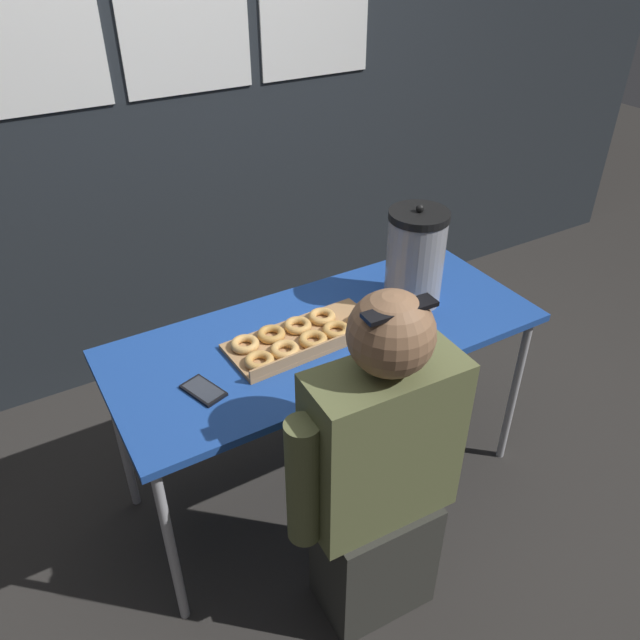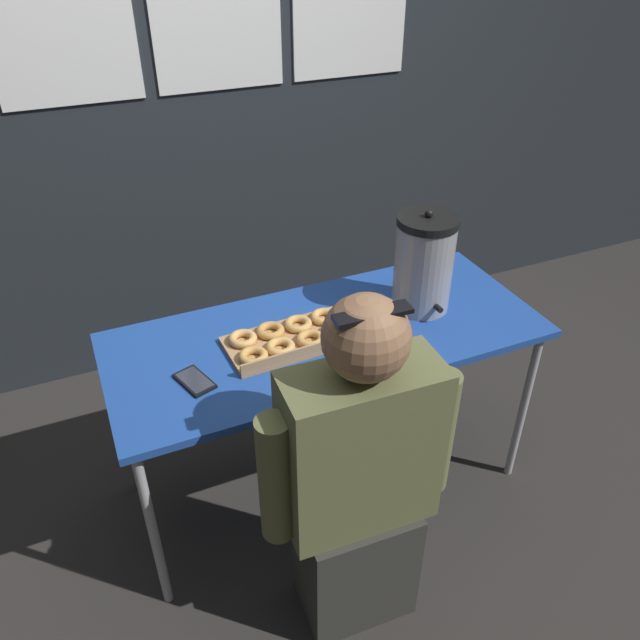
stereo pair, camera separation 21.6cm
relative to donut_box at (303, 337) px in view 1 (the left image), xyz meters
The scene contains 7 objects.
ground_plane 0.78m from the donut_box, ahead, with size 12.00×12.00×0.00m, color #2D2B28.
back_wall 1.33m from the donut_box, 85.16° to the left, with size 6.00×0.11×2.70m.
folding_table 0.12m from the donut_box, ahead, with size 1.54×0.65×0.75m.
donut_box is the anchor object (origin of this frame).
coffee_urn 0.52m from the donut_box, ahead, with size 0.22×0.25×0.39m.
cell_phone 0.40m from the donut_box, 169.19° to the right, with size 0.12×0.16×0.01m.
person_seated 0.56m from the donut_box, 93.65° to the right, with size 0.60×0.26×1.24m.
Camera 1 is at (-0.93, -1.54, 2.03)m, focal length 35.00 mm.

